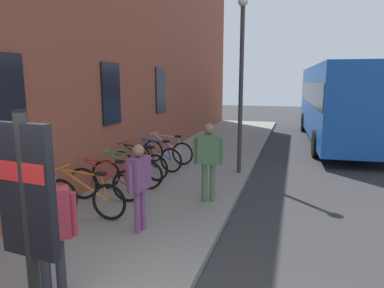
{
  "coord_description": "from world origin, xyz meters",
  "views": [
    {
      "loc": [
        -2.64,
        -1.19,
        2.74
      ],
      "look_at": [
        4.81,
        1.05,
        1.31
      ],
      "focal_mm": 32.29,
      "sensor_mm": 36.0,
      "label": 1
    }
  ],
  "objects_px": {
    "pedestrian_crossing_street": "(139,179)",
    "bicycle_end_of_row": "(156,157)",
    "bicycle_nearest_sign": "(139,165)",
    "bicycle_mid_rack": "(168,151)",
    "transit_info_sign": "(28,209)",
    "bicycle_far_end": "(85,198)",
    "city_bus": "(339,100)",
    "pedestrian_by_facade": "(209,154)",
    "pedestrian_near_bus": "(50,223)",
    "bicycle_under_window": "(127,174)",
    "bicycle_by_door": "(105,183)",
    "street_lamp": "(241,70)"
  },
  "relations": [
    {
      "from": "bicycle_far_end",
      "to": "bicycle_end_of_row",
      "type": "xyz_separation_m",
      "value": [
        3.68,
        0.06,
        0.0
      ]
    },
    {
      "from": "bicycle_far_end",
      "to": "bicycle_by_door",
      "type": "bearing_deg",
      "value": 7.38
    },
    {
      "from": "bicycle_nearest_sign",
      "to": "transit_info_sign",
      "type": "distance_m",
      "value": 6.5
    },
    {
      "from": "bicycle_far_end",
      "to": "bicycle_under_window",
      "type": "xyz_separation_m",
      "value": [
        1.83,
        0.04,
        0.0
      ]
    },
    {
      "from": "pedestrian_crossing_street",
      "to": "street_lamp",
      "type": "relative_size",
      "value": 0.32
    },
    {
      "from": "bicycle_nearest_sign",
      "to": "pedestrian_by_facade",
      "type": "relative_size",
      "value": 1.02
    },
    {
      "from": "bicycle_mid_rack",
      "to": "pedestrian_crossing_street",
      "type": "distance_m",
      "value": 5.1
    },
    {
      "from": "street_lamp",
      "to": "bicycle_end_of_row",
      "type": "bearing_deg",
      "value": 101.56
    },
    {
      "from": "pedestrian_crossing_street",
      "to": "pedestrian_near_bus",
      "type": "relative_size",
      "value": 0.96
    },
    {
      "from": "bicycle_end_of_row",
      "to": "city_bus",
      "type": "bearing_deg",
      "value": -38.17
    },
    {
      "from": "transit_info_sign",
      "to": "pedestrian_by_facade",
      "type": "bearing_deg",
      "value": -3.23
    },
    {
      "from": "city_bus",
      "to": "bicycle_under_window",
      "type": "bearing_deg",
      "value": 148.09
    },
    {
      "from": "transit_info_sign",
      "to": "city_bus",
      "type": "relative_size",
      "value": 0.23
    },
    {
      "from": "bicycle_nearest_sign",
      "to": "city_bus",
      "type": "distance_m",
      "value": 10.11
    },
    {
      "from": "bicycle_mid_rack",
      "to": "city_bus",
      "type": "bearing_deg",
      "value": -41.94
    },
    {
      "from": "bicycle_far_end",
      "to": "transit_info_sign",
      "type": "height_order",
      "value": "transit_info_sign"
    },
    {
      "from": "street_lamp",
      "to": "city_bus",
      "type": "bearing_deg",
      "value": -26.07
    },
    {
      "from": "bicycle_far_end",
      "to": "transit_info_sign",
      "type": "distance_m",
      "value": 3.99
    },
    {
      "from": "bicycle_far_end",
      "to": "pedestrian_near_bus",
      "type": "bearing_deg",
      "value": -154.31
    },
    {
      "from": "street_lamp",
      "to": "transit_info_sign",
      "type": "bearing_deg",
      "value": 175.89
    },
    {
      "from": "bicycle_end_of_row",
      "to": "transit_info_sign",
      "type": "bearing_deg",
      "value": -165.3
    },
    {
      "from": "pedestrian_crossing_street",
      "to": "bicycle_end_of_row",
      "type": "bearing_deg",
      "value": 18.84
    },
    {
      "from": "city_bus",
      "to": "transit_info_sign",
      "type": "bearing_deg",
      "value": 164.94
    },
    {
      "from": "bicycle_under_window",
      "to": "pedestrian_near_bus",
      "type": "xyz_separation_m",
      "value": [
        -4.19,
        -1.17,
        0.6
      ]
    },
    {
      "from": "city_bus",
      "to": "pedestrian_near_bus",
      "type": "xyz_separation_m",
      "value": [
        -13.28,
        4.48,
        -0.81
      ]
    },
    {
      "from": "transit_info_sign",
      "to": "pedestrian_near_bus",
      "type": "xyz_separation_m",
      "value": [
        0.99,
        0.64,
        -0.61
      ]
    },
    {
      "from": "bicycle_far_end",
      "to": "bicycle_under_window",
      "type": "bearing_deg",
      "value": 1.12
    },
    {
      "from": "pedestrian_near_bus",
      "to": "pedestrian_by_facade",
      "type": "xyz_separation_m",
      "value": [
        3.93,
        -0.92,
        0.06
      ]
    },
    {
      "from": "bicycle_under_window",
      "to": "bicycle_mid_rack",
      "type": "distance_m",
      "value": 2.78
    },
    {
      "from": "pedestrian_by_facade",
      "to": "bicycle_end_of_row",
      "type": "bearing_deg",
      "value": 45.19
    },
    {
      "from": "bicycle_mid_rack",
      "to": "transit_info_sign",
      "type": "distance_m",
      "value": 8.26
    },
    {
      "from": "bicycle_far_end",
      "to": "pedestrian_crossing_street",
      "type": "relative_size",
      "value": 1.14
    },
    {
      "from": "bicycle_under_window",
      "to": "transit_info_sign",
      "type": "distance_m",
      "value": 5.63
    },
    {
      "from": "pedestrian_near_bus",
      "to": "street_lamp",
      "type": "xyz_separation_m",
      "value": [
        6.53,
        -1.18,
        1.9
      ]
    },
    {
      "from": "bicycle_mid_rack",
      "to": "pedestrian_by_facade",
      "type": "bearing_deg",
      "value": -145.41
    },
    {
      "from": "bicycle_mid_rack",
      "to": "city_bus",
      "type": "height_order",
      "value": "city_bus"
    },
    {
      "from": "bicycle_by_door",
      "to": "pedestrian_by_facade",
      "type": "distance_m",
      "value": 2.36
    },
    {
      "from": "bicycle_by_door",
      "to": "bicycle_mid_rack",
      "type": "xyz_separation_m",
      "value": [
        3.66,
        -0.08,
        0.0
      ]
    },
    {
      "from": "bicycle_far_end",
      "to": "pedestrian_by_facade",
      "type": "distance_m",
      "value": 2.67
    },
    {
      "from": "bicycle_nearest_sign",
      "to": "bicycle_mid_rack",
      "type": "xyz_separation_m",
      "value": [
        1.88,
        -0.11,
        0.0
      ]
    },
    {
      "from": "bicycle_mid_rack",
      "to": "pedestrian_crossing_street",
      "type": "bearing_deg",
      "value": -164.84
    },
    {
      "from": "bicycle_far_end",
      "to": "bicycle_under_window",
      "type": "relative_size",
      "value": 1.02
    },
    {
      "from": "bicycle_by_door",
      "to": "bicycle_mid_rack",
      "type": "bearing_deg",
      "value": -1.31
    },
    {
      "from": "city_bus",
      "to": "pedestrian_by_facade",
      "type": "distance_m",
      "value": 10.03
    },
    {
      "from": "transit_info_sign",
      "to": "bicycle_mid_rack",
      "type": "bearing_deg",
      "value": 12.87
    },
    {
      "from": "bicycle_far_end",
      "to": "street_lamp",
      "type": "relative_size",
      "value": 0.37
    },
    {
      "from": "transit_info_sign",
      "to": "street_lamp",
      "type": "xyz_separation_m",
      "value": [
        7.52,
        -0.54,
        1.29
      ]
    },
    {
      "from": "bicycle_under_window",
      "to": "pedestrian_by_facade",
      "type": "distance_m",
      "value": 2.21
    },
    {
      "from": "bicycle_far_end",
      "to": "pedestrian_by_facade",
      "type": "height_order",
      "value": "pedestrian_by_facade"
    },
    {
      "from": "city_bus",
      "to": "bicycle_nearest_sign",
      "type": "bearing_deg",
      "value": 144.78
    }
  ]
}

